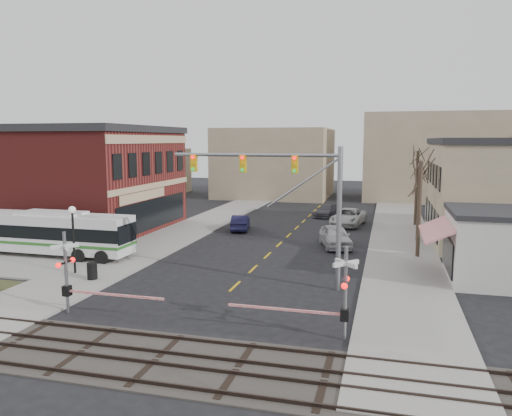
{
  "coord_description": "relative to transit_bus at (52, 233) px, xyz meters",
  "views": [
    {
      "loc": [
        8.3,
        -24.5,
        8.33
      ],
      "look_at": [
        -0.8,
        9.74,
        3.5
      ],
      "focal_mm": 35.0,
      "sensor_mm": 36.0,
      "label": 1
    }
  ],
  "objects": [
    {
      "name": "pedestrian_near",
      "position": [
        5.66,
        -0.8,
        -0.85
      ],
      "size": [
        0.48,
        0.63,
        1.55
      ],
      "primitive_type": "imported",
      "rotation": [
        0.0,
        0.0,
        1.79
      ],
      "color": "#574C45",
      "rests_on": "sidewalk_west"
    },
    {
      "name": "trash_bin",
      "position": [
        6.34,
        -4.87,
        -1.14
      ],
      "size": [
        0.6,
        0.6,
        0.98
      ],
      "primitive_type": "cylinder",
      "color": "black",
      "rests_on": "sidewalk_west"
    },
    {
      "name": "ground",
      "position": [
        14.87,
        -5.75,
        -1.75
      ],
      "size": [
        160.0,
        160.0,
        0.0
      ],
      "primitive_type": "plane",
      "color": "black",
      "rests_on": "ground"
    },
    {
      "name": "tree_east_a",
      "position": [
        25.37,
        6.25,
        1.74
      ],
      "size": [
        0.28,
        0.28,
        6.75
      ],
      "color": "#382B21",
      "rests_on": "sidewalk_east"
    },
    {
      "name": "traffic_signal_mast",
      "position": [
        17.92,
        -2.88,
        3.98
      ],
      "size": [
        9.8,
        0.3,
        8.0
      ],
      "color": "gray",
      "rests_on": "ground"
    },
    {
      "name": "car_c",
      "position": [
        19.51,
        18.86,
        -0.93
      ],
      "size": [
        3.49,
        6.24,
        1.65
      ],
      "primitive_type": "imported",
      "rotation": [
        0.0,
        0.0,
        -0.13
      ],
      "color": "#B8B8B8",
      "rests_on": "ground"
    },
    {
      "name": "tree_east_b",
      "position": [
        25.67,
        12.25,
        1.52
      ],
      "size": [
        0.28,
        0.28,
        6.3
      ],
      "color": "#382B21",
      "rests_on": "sidewalk_east"
    },
    {
      "name": "tree_east_c",
      "position": [
        25.87,
        20.25,
        1.97
      ],
      "size": [
        0.28,
        0.28,
        7.2
      ],
      "color": "#382B21",
      "rests_on": "sidewalk_east"
    },
    {
      "name": "rr_crossing_west",
      "position": [
        8.74,
        -10.02,
        0.22
      ],
      "size": [
        5.6,
        1.36,
        4.0
      ],
      "color": "gray",
      "rests_on": "ground"
    },
    {
      "name": "transit_bus",
      "position": [
        0.0,
        0.0,
        0.0
      ],
      "size": [
        12.02,
        2.74,
        3.09
      ],
      "color": "silver",
      "rests_on": "ground"
    },
    {
      "name": "brick_building",
      "position": [
        -12.11,
        10.25,
        3.06
      ],
      "size": [
        30.4,
        15.4,
        9.6
      ],
      "color": "maroon",
      "rests_on": "ground"
    },
    {
      "name": "sidewalk_west",
      "position": [
        5.37,
        14.25,
        -1.69
      ],
      "size": [
        5.0,
        60.0,
        0.12
      ],
      "primitive_type": "cube",
      "color": "gray",
      "rests_on": "ground"
    },
    {
      "name": "rr_crossing_east",
      "position": [
        21.19,
        -9.97,
        0.22
      ],
      "size": [
        5.6,
        1.36,
        4.0
      ],
      "color": "gray",
      "rests_on": "ground"
    },
    {
      "name": "car_a",
      "position": [
        19.33,
        8.46,
        -0.89
      ],
      "size": [
        3.37,
        5.42,
        1.72
      ],
      "primitive_type": "imported",
      "rotation": [
        0.0,
        0.0,
        0.29
      ],
      "color": "#A5A4A9",
      "rests_on": "ground"
    },
    {
      "name": "ballast_strip",
      "position": [
        14.87,
        -13.75,
        -1.72
      ],
      "size": [
        160.0,
        5.0,
        0.06
      ],
      "primitive_type": "cube",
      "color": "#332D28",
      "rests_on": "ground"
    },
    {
      "name": "street_lamp",
      "position": [
        4.49,
        -3.9,
        1.38
      ],
      "size": [
        0.44,
        0.44,
        4.2
      ],
      "color": "black",
      "rests_on": "sidewalk_west"
    },
    {
      "name": "pedestrian_far",
      "position": [
        3.8,
        0.61,
        -0.73
      ],
      "size": [
        1.11,
        1.09,
        1.8
      ],
      "primitive_type": "imported",
      "rotation": [
        0.0,
        0.0,
        0.72
      ],
      "color": "#353258",
      "rests_on": "sidewalk_west"
    },
    {
      "name": "sidewalk_east",
      "position": [
        24.37,
        14.25,
        -1.69
      ],
      "size": [
        5.0,
        60.0,
        0.12
      ],
      "primitive_type": "cube",
      "color": "gray",
      "rests_on": "ground"
    },
    {
      "name": "rail_tracks",
      "position": [
        14.87,
        -13.75,
        -1.63
      ],
      "size": [
        160.0,
        3.91,
        0.14
      ],
      "color": "#2D231E",
      "rests_on": "ground"
    },
    {
      "name": "car_d",
      "position": [
        16.74,
        24.06,
        -1.09
      ],
      "size": [
        2.84,
        4.87,
        1.33
      ],
      "primitive_type": "imported",
      "rotation": [
        0.0,
        0.0,
        -0.23
      ],
      "color": "#48484D",
      "rests_on": "ground"
    },
    {
      "name": "car_b",
      "position": [
        10.0,
        13.66,
        -1.04
      ],
      "size": [
        2.37,
        4.53,
        1.42
      ],
      "primitive_type": "imported",
      "rotation": [
        0.0,
        0.0,
        3.35
      ],
      "color": "#181639",
      "rests_on": "ground"
    }
  ]
}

